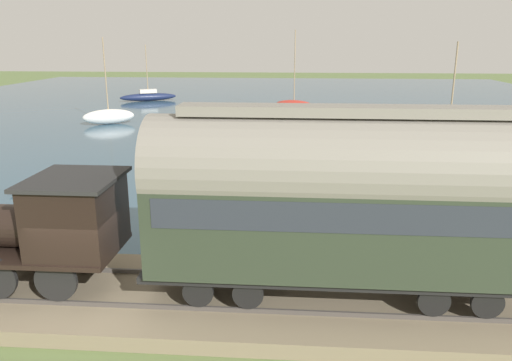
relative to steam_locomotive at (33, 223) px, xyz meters
The scene contains 10 objects.
ground_plane 2.90m from the steam_locomotive, 120.67° to the right, with size 200.00×200.00×0.00m, color #607542.
harbor_water 42.59m from the steam_locomotive, ahead, with size 80.00×80.00×0.01m.
rail_embankment 2.58m from the steam_locomotive, 90.00° to the right, with size 4.41×56.00×0.51m.
steam_locomotive is the anchor object (origin of this frame).
passenger_coach 7.94m from the steam_locomotive, 90.00° to the right, with size 2.54×9.73×4.81m.
sailboat_navy 46.40m from the steam_locomotive, 12.69° to the left, with size 3.80×6.31×6.28m.
sailboat_black 24.52m from the steam_locomotive, 40.63° to the right, with size 2.47×5.38×6.70m.
sailboat_red 39.39m from the steam_locomotive, ahead, with size 2.76×4.23×7.75m.
sailboat_white 30.07m from the steam_locomotive, 16.95° to the left, with size 3.21×4.30×7.00m.
rowboat_near_shore 11.42m from the steam_locomotive, 27.54° to the left, with size 2.78×2.39×0.38m.
Camera 1 is at (-10.72, -5.08, 6.77)m, focal length 35.00 mm.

